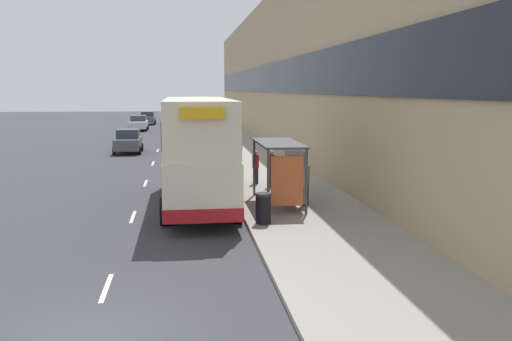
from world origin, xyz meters
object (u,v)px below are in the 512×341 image
object	(u,v)px
double_decker_bus_near	(198,149)
car_0	(197,152)
litter_bin	(263,208)
pedestrian_at_shelter	(305,182)
pedestrian_2	(271,168)
car_1	(148,118)
pedestrian_1	(286,175)
car_3	(139,123)
bus_shelter	(284,162)
pedestrian_3	(256,167)
car_2	(128,141)

from	to	relation	value
double_decker_bus_near	car_0	size ratio (longest dim) A/B	2.40
litter_bin	car_0	bearing A→B (deg)	96.44
car_0	double_decker_bus_near	bearing A→B (deg)	-91.39
pedestrian_at_shelter	litter_bin	world-z (taller)	pedestrian_at_shelter
pedestrian_at_shelter	pedestrian_2	distance (m)	4.47
car_1	pedestrian_1	bearing A→B (deg)	99.60
car_3	pedestrian_at_shelter	size ratio (longest dim) A/B	2.43
car_3	pedestrian_1	size ratio (longest dim) A/B	2.61
car_1	double_decker_bus_near	bearing A→B (deg)	95.41
car_0	car_3	xyz separation A→B (m)	(-5.72, 30.62, -0.04)
bus_shelter	pedestrian_2	distance (m)	4.45
car_0	pedestrian_3	xyz separation A→B (m)	(2.59, -7.69, 0.08)
car_0	pedestrian_2	size ratio (longest dim) A/B	2.55
double_decker_bus_near	car_1	distance (m)	53.68
bus_shelter	car_0	distance (m)	13.41
pedestrian_at_shelter	car_0	bearing A→B (deg)	106.36
pedestrian_at_shelter	double_decker_bus_near	bearing A→B (deg)	162.70
car_2	litter_bin	world-z (taller)	car_2
car_1	car_2	xyz separation A→B (m)	(0.51, -33.72, 0.02)
litter_bin	car_1	bearing A→B (deg)	97.07
bus_shelter	pedestrian_3	size ratio (longest dim) A/B	2.60
bus_shelter	car_2	xyz separation A→B (m)	(-7.84, 20.93, -1.02)
double_decker_bus_near	pedestrian_1	xyz separation A→B (m)	(3.80, 1.11, -1.27)
car_1	car_3	bearing A→B (deg)	88.03
double_decker_bus_near	car_1	world-z (taller)	double_decker_bus_near
car_1	car_0	bearing A→B (deg)	97.31
litter_bin	bus_shelter	bearing A→B (deg)	66.56
car_3	pedestrian_at_shelter	world-z (taller)	pedestrian_at_shelter
bus_shelter	pedestrian_2	size ratio (longest dim) A/B	2.42
double_decker_bus_near	car_3	size ratio (longest dim) A/B	2.37
pedestrian_2	pedestrian_3	distance (m)	1.15
car_0	car_3	bearing A→B (deg)	100.58
car_1	pedestrian_2	bearing A→B (deg)	99.65
double_decker_bus_near	pedestrian_3	distance (m)	5.18
double_decker_bus_near	litter_bin	distance (m)	4.83
car_0	pedestrian_1	world-z (taller)	pedestrian_1
car_2	pedestrian_3	distance (m)	17.27
pedestrian_at_shelter	litter_bin	xyz separation A→B (m)	(-2.05, -2.76, -0.41)
car_1	car_2	world-z (taller)	car_2
bus_shelter	litter_bin	bearing A→B (deg)	-113.44
car_1	pedestrian_1	distance (m)	53.05
pedestrian_1	litter_bin	distance (m)	5.45
pedestrian_3	litter_bin	size ratio (longest dim) A/B	1.54
car_2	pedestrian_at_shelter	size ratio (longest dim) A/B	2.07
double_decker_bus_near	litter_bin	bearing A→B (deg)	-62.87
car_1	pedestrian_2	size ratio (longest dim) A/B	2.45
car_0	car_2	size ratio (longest dim) A/B	1.16
bus_shelter	car_0	size ratio (longest dim) A/B	0.95
pedestrian_at_shelter	litter_bin	distance (m)	3.47
pedestrian_at_shelter	pedestrian_3	distance (m)	5.54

